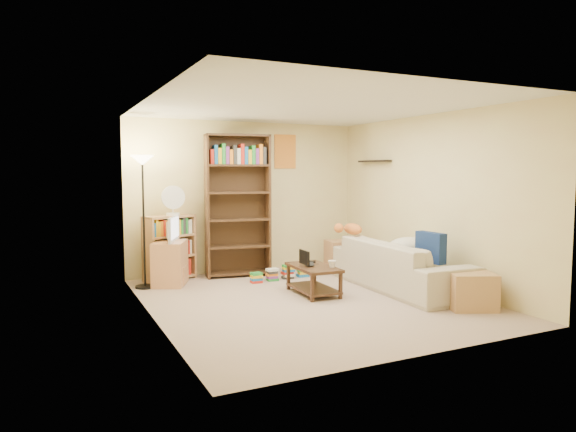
{
  "coord_description": "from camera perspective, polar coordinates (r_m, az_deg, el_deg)",
  "views": [
    {
      "loc": [
        -3.09,
        -5.83,
        1.68
      ],
      "look_at": [
        0.03,
        0.68,
        1.05
      ],
      "focal_mm": 32.0,
      "sensor_mm": 36.0,
      "label": 1
    }
  ],
  "objects": [
    {
      "name": "coffee_table",
      "position": [
        7.08,
        2.85,
        -6.71
      ],
      "size": [
        0.52,
        0.9,
        0.39
      ],
      "rotation": [
        0.0,
        0.0,
        -0.04
      ],
      "color": "#3B2216",
      "rests_on": "ground"
    },
    {
      "name": "sofa",
      "position": [
        7.55,
        12.4,
        -5.31
      ],
      "size": [
        2.44,
        1.13,
        0.69
      ],
      "primitive_type": "imported",
      "rotation": [
        0.0,
        0.0,
        1.53
      ],
      "color": "#C0B89F",
      "rests_on": "ground"
    },
    {
      "name": "side_table",
      "position": [
        8.81,
        5.81,
        -4.36
      ],
      "size": [
        0.51,
        0.51,
        0.51
      ],
      "primitive_type": "cube",
      "rotation": [
        0.0,
        0.0,
        -0.18
      ],
      "color": "tan",
      "rests_on": "ground"
    },
    {
      "name": "tabby_cat",
      "position": [
        8.08,
        6.94,
        -1.42
      ],
      "size": [
        0.54,
        0.21,
        0.19
      ],
      "color": "orange",
      "rests_on": "sofa"
    },
    {
      "name": "navy_pillow",
      "position": [
        7.17,
        15.56,
        -3.38
      ],
      "size": [
        0.16,
        0.46,
        0.41
      ],
      "primitive_type": "cube",
      "rotation": [
        0.0,
        0.0,
        1.63
      ],
      "color": "navy",
      "rests_on": "sofa"
    },
    {
      "name": "tv_remote",
      "position": [
        7.35,
        2.53,
        -5.05
      ],
      "size": [
        0.09,
        0.16,
        0.02
      ],
      "primitive_type": "cube",
      "rotation": [
        0.0,
        0.0,
        0.26
      ],
      "color": "black",
      "rests_on": "coffee_table"
    },
    {
      "name": "tall_bookshelf",
      "position": [
        8.2,
        -5.59,
        1.56
      ],
      "size": [
        1.06,
        0.49,
        2.26
      ],
      "rotation": [
        0.0,
        0.0,
        -0.15
      ],
      "color": "#452B1A",
      "rests_on": "ground"
    },
    {
      "name": "desk_fan",
      "position": [
        8.02,
        -12.65,
        1.71
      ],
      "size": [
        0.36,
        0.2,
        0.46
      ],
      "color": "white",
      "rests_on": "short_bookshelf"
    },
    {
      "name": "laptop_screen",
      "position": [
        7.03,
        1.82,
        -4.62
      ],
      "size": [
        0.02,
        0.29,
        0.2
      ],
      "primitive_type": "cube",
      "rotation": [
        0.0,
        0.0,
        -0.04
      ],
      "color": "white",
      "rests_on": "laptop"
    },
    {
      "name": "tv_stand",
      "position": [
        7.82,
        -12.97,
        -5.13
      ],
      "size": [
        0.65,
        0.73,
        0.65
      ],
      "primitive_type": "cube",
      "rotation": [
        0.0,
        0.0,
        -0.43
      ],
      "color": "tan",
      "rests_on": "ground"
    },
    {
      "name": "book_stacks",
      "position": [
        8.03,
        -0.78,
        -6.41
      ],
      "size": [
        1.03,
        0.25,
        0.22
      ],
      "color": "red",
      "rests_on": "ground"
    },
    {
      "name": "mug",
      "position": [
        6.93,
        4.92,
        -5.35
      ],
      "size": [
        0.19,
        0.19,
        0.1
      ],
      "primitive_type": "imported",
      "rotation": [
        0.0,
        0.0,
        -0.42
      ],
      "color": "white",
      "rests_on": "coffee_table"
    },
    {
      "name": "floor_lamp",
      "position": [
        7.59,
        -15.84,
        3.58
      ],
      "size": [
        0.32,
        0.32,
        1.91
      ],
      "color": "black",
      "rests_on": "ground"
    },
    {
      "name": "end_cabinet",
      "position": [
        6.72,
        19.68,
        -7.82
      ],
      "size": [
        0.68,
        0.63,
        0.45
      ],
      "primitive_type": "cube",
      "rotation": [
        0.0,
        0.0,
        -0.43
      ],
      "color": "tan",
      "rests_on": "ground"
    },
    {
      "name": "television",
      "position": [
        7.74,
        -13.05,
        -1.42
      ],
      "size": [
        0.71,
        0.57,
        0.37
      ],
      "primitive_type": "imported",
      "rotation": [
        0.0,
        0.0,
        1.14
      ],
      "color": "black",
      "rests_on": "tv_stand"
    },
    {
      "name": "short_bookshelf",
      "position": [
        8.13,
        -13.01,
        -3.47
      ],
      "size": [
        0.84,
        0.57,
        1.01
      ],
      "rotation": [
        0.0,
        0.0,
        0.36
      ],
      "color": "tan",
      "rests_on": "ground"
    },
    {
      "name": "cream_blanket",
      "position": [
        7.66,
        13.22,
        -3.32
      ],
      "size": [
        0.64,
        0.45,
        0.27
      ],
      "primitive_type": "ellipsoid",
      "color": "silver",
      "rests_on": "sofa"
    },
    {
      "name": "laptop",
      "position": [
        7.1,
        2.75,
        -5.39
      ],
      "size": [
        0.44,
        0.41,
        0.02
      ],
      "primitive_type": "imported",
      "rotation": [
        0.0,
        0.0,
        1.15
      ],
      "color": "black",
      "rests_on": "coffee_table"
    },
    {
      "name": "room",
      "position": [
        6.6,
        2.35,
        4.49
      ],
      "size": [
        4.5,
        4.54,
        2.52
      ],
      "color": "tan",
      "rests_on": "ground"
    }
  ]
}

